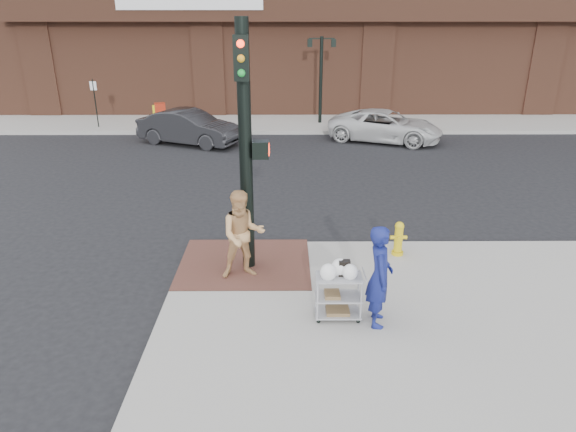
{
  "coord_description": "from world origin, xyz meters",
  "views": [
    {
      "loc": [
        0.27,
        -9.05,
        5.23
      ],
      "look_at": [
        0.34,
        0.9,
        1.25
      ],
      "focal_mm": 32.0,
      "sensor_mm": 36.0,
      "label": 1
    }
  ],
  "objects_px": {
    "sedan_dark": "(189,127)",
    "fire_hydrant": "(399,238)",
    "pedestrian_tan": "(243,235)",
    "lamp_post": "(321,70)",
    "woman_blue": "(380,276)",
    "utility_cart": "(338,293)",
    "traffic_signal_pole": "(246,143)",
    "minivan_white": "(386,126)"
  },
  "relations": [
    {
      "from": "sedan_dark",
      "to": "pedestrian_tan",
      "type": "bearing_deg",
      "value": -141.65
    },
    {
      "from": "lamp_post",
      "to": "fire_hydrant",
      "type": "height_order",
      "value": "lamp_post"
    },
    {
      "from": "woman_blue",
      "to": "fire_hydrant",
      "type": "bearing_deg",
      "value": -13.54
    },
    {
      "from": "fire_hydrant",
      "to": "traffic_signal_pole",
      "type": "bearing_deg",
      "value": -170.65
    },
    {
      "from": "woman_blue",
      "to": "sedan_dark",
      "type": "distance_m",
      "value": 14.71
    },
    {
      "from": "traffic_signal_pole",
      "to": "sedan_dark",
      "type": "xyz_separation_m",
      "value": [
        -3.25,
        11.44,
        -2.11
      ]
    },
    {
      "from": "lamp_post",
      "to": "minivan_white",
      "type": "relative_size",
      "value": 0.84
    },
    {
      "from": "traffic_signal_pole",
      "to": "fire_hydrant",
      "type": "distance_m",
      "value": 4.02
    },
    {
      "from": "lamp_post",
      "to": "pedestrian_tan",
      "type": "xyz_separation_m",
      "value": [
        -2.57,
        -15.66,
        -1.55
      ]
    },
    {
      "from": "woman_blue",
      "to": "fire_hydrant",
      "type": "relative_size",
      "value": 2.32
    },
    {
      "from": "minivan_white",
      "to": "fire_hydrant",
      "type": "distance_m",
      "value": 11.52
    },
    {
      "from": "lamp_post",
      "to": "traffic_signal_pole",
      "type": "height_order",
      "value": "traffic_signal_pole"
    },
    {
      "from": "pedestrian_tan",
      "to": "traffic_signal_pole",
      "type": "bearing_deg",
      "value": 65.79
    },
    {
      "from": "lamp_post",
      "to": "minivan_white",
      "type": "xyz_separation_m",
      "value": [
        2.59,
        -3.31,
        -1.96
      ]
    },
    {
      "from": "traffic_signal_pole",
      "to": "fire_hydrant",
      "type": "bearing_deg",
      "value": 9.35
    },
    {
      "from": "lamp_post",
      "to": "woman_blue",
      "type": "relative_size",
      "value": 2.19
    },
    {
      "from": "woman_blue",
      "to": "traffic_signal_pole",
      "type": "bearing_deg",
      "value": 52.73
    },
    {
      "from": "woman_blue",
      "to": "utility_cart",
      "type": "bearing_deg",
      "value": 82.62
    },
    {
      "from": "lamp_post",
      "to": "pedestrian_tan",
      "type": "bearing_deg",
      "value": -99.33
    },
    {
      "from": "sedan_dark",
      "to": "fire_hydrant",
      "type": "height_order",
      "value": "sedan_dark"
    },
    {
      "from": "lamp_post",
      "to": "fire_hydrant",
      "type": "xyz_separation_m",
      "value": [
        0.8,
        -14.69,
        -2.07
      ]
    },
    {
      "from": "woman_blue",
      "to": "minivan_white",
      "type": "bearing_deg",
      "value": -5.61
    },
    {
      "from": "pedestrian_tan",
      "to": "utility_cart",
      "type": "xyz_separation_m",
      "value": [
        1.78,
        -1.57,
        -0.42
      ]
    },
    {
      "from": "minivan_white",
      "to": "utility_cart",
      "type": "bearing_deg",
      "value": -171.94
    },
    {
      "from": "pedestrian_tan",
      "to": "minivan_white",
      "type": "height_order",
      "value": "pedestrian_tan"
    },
    {
      "from": "fire_hydrant",
      "to": "woman_blue",
      "type": "bearing_deg",
      "value": -108.84
    },
    {
      "from": "woman_blue",
      "to": "pedestrian_tan",
      "type": "xyz_separation_m",
      "value": [
        -2.45,
        1.72,
        0.01
      ]
    },
    {
      "from": "lamp_post",
      "to": "fire_hydrant",
      "type": "distance_m",
      "value": 14.85
    },
    {
      "from": "minivan_white",
      "to": "pedestrian_tan",
      "type": "bearing_deg",
      "value": 179.04
    },
    {
      "from": "pedestrian_tan",
      "to": "lamp_post",
      "type": "bearing_deg",
      "value": 68.8
    },
    {
      "from": "sedan_dark",
      "to": "fire_hydrant",
      "type": "relative_size",
      "value": 5.52
    },
    {
      "from": "sedan_dark",
      "to": "minivan_white",
      "type": "bearing_deg",
      "value": -63.25
    },
    {
      "from": "woman_blue",
      "to": "pedestrian_tan",
      "type": "bearing_deg",
      "value": 60.13
    },
    {
      "from": "lamp_post",
      "to": "sedan_dark",
      "type": "bearing_deg",
      "value": -146.51
    },
    {
      "from": "minivan_white",
      "to": "fire_hydrant",
      "type": "xyz_separation_m",
      "value": [
        -1.79,
        -11.38,
        -0.11
      ]
    },
    {
      "from": "lamp_post",
      "to": "woman_blue",
      "type": "bearing_deg",
      "value": -90.41
    },
    {
      "from": "lamp_post",
      "to": "woman_blue",
      "type": "xyz_separation_m",
      "value": [
        -0.12,
        -17.39,
        -1.55
      ]
    },
    {
      "from": "fire_hydrant",
      "to": "utility_cart",
      "type": "bearing_deg",
      "value": -121.98
    },
    {
      "from": "lamp_post",
      "to": "utility_cart",
      "type": "xyz_separation_m",
      "value": [
        -0.79,
        -17.24,
        -1.96
      ]
    },
    {
      "from": "utility_cart",
      "to": "fire_hydrant",
      "type": "bearing_deg",
      "value": 58.02
    },
    {
      "from": "lamp_post",
      "to": "fire_hydrant",
      "type": "bearing_deg",
      "value": -86.9
    },
    {
      "from": "traffic_signal_pole",
      "to": "woman_blue",
      "type": "relative_size",
      "value": 2.74
    }
  ]
}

